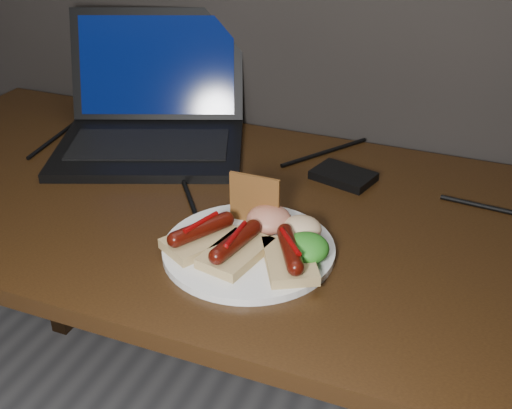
{
  "coord_description": "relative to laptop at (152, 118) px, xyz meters",
  "views": [
    {
      "loc": [
        0.47,
        0.49,
        1.31
      ],
      "look_at": [
        0.15,
        1.28,
        0.82
      ],
      "focal_mm": 45.0,
      "sensor_mm": 36.0,
      "label": 1
    }
  ],
  "objects": [
    {
      "name": "salsa_mound",
      "position": [
        0.36,
        -0.26,
        -0.02
      ],
      "size": [
        0.07,
        0.07,
        0.04
      ],
      "primitive_type": "ellipsoid",
      "color": "#A81110",
      "rests_on": "plate"
    },
    {
      "name": "crispbread",
      "position": [
        0.33,
        -0.25,
        0.0
      ],
      "size": [
        0.09,
        0.01,
        0.08
      ],
      "primitive_type": "cube",
      "color": "brown",
      "rests_on": "plate"
    },
    {
      "name": "laptop",
      "position": [
        0.0,
        0.0,
        0.0
      ],
      "size": [
        0.48,
        0.47,
        0.25
      ],
      "color": "black",
      "rests_on": "desk"
    },
    {
      "name": "salad_greens",
      "position": [
        0.44,
        -0.32,
        -0.02
      ],
      "size": [
        0.07,
        0.07,
        0.04
      ],
      "primitive_type": "ellipsoid",
      "color": "#1A5F13",
      "rests_on": "plate"
    },
    {
      "name": "plate",
      "position": [
        0.35,
        -0.32,
        -0.05
      ],
      "size": [
        0.34,
        0.34,
        0.01
      ],
      "primitive_type": "cylinder",
      "rotation": [
        0.0,
        0.0,
        0.33
      ],
      "color": "silver",
      "rests_on": "desk"
    },
    {
      "name": "bread_sausage_right",
      "position": [
        0.43,
        -0.34,
        -0.02
      ],
      "size": [
        0.12,
        0.13,
        0.04
      ],
      "color": "tan",
      "rests_on": "plate"
    },
    {
      "name": "hard_drive",
      "position": [
        0.42,
        -0.02,
        -0.04
      ],
      "size": [
        0.13,
        0.1,
        0.02
      ],
      "primitive_type": "cube",
      "rotation": [
        0.0,
        0.0,
        -0.27
      ],
      "color": "black",
      "rests_on": "desk"
    },
    {
      "name": "bread_sausage_center",
      "position": [
        0.34,
        -0.35,
        -0.02
      ],
      "size": [
        0.09,
        0.13,
        0.04
      ],
      "color": "tan",
      "rests_on": "plate"
    },
    {
      "name": "desk",
      "position": [
        0.2,
        -0.19,
        -0.14
      ],
      "size": [
        1.4,
        0.7,
        0.75
      ],
      "color": "#311D0C",
      "rests_on": "ground"
    },
    {
      "name": "coleslaw_mound",
      "position": [
        0.42,
        -0.27,
        -0.02
      ],
      "size": [
        0.06,
        0.06,
        0.04
      ],
      "primitive_type": "ellipsoid",
      "color": "beige",
      "rests_on": "plate"
    },
    {
      "name": "bread_sausage_left",
      "position": [
        0.28,
        -0.34,
        -0.02
      ],
      "size": [
        0.12,
        0.13,
        0.04
      ],
      "color": "tan",
      "rests_on": "plate"
    },
    {
      "name": "desk_cables",
      "position": [
        0.22,
        -0.05,
        -0.05
      ],
      "size": [
        0.96,
        0.43,
        0.01
      ],
      "color": "black",
      "rests_on": "desk"
    }
  ]
}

